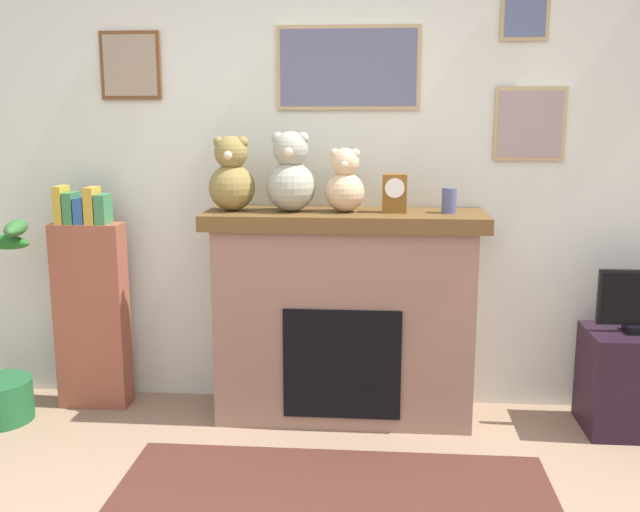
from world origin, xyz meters
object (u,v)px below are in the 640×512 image
object	(u,v)px
candle_jar	(449,200)
teddy_bear_brown	(291,176)
bookshelf	(91,307)
fireplace	(344,314)
mantel_clock	(394,193)
teddy_bear_grey	(232,177)
teddy_bear_cream	(345,183)

from	to	relation	value
candle_jar	teddy_bear_brown	world-z (taller)	teddy_bear_brown
bookshelf	teddy_bear_brown	bearing A→B (deg)	-2.33
fireplace	mantel_clock	distance (m)	0.71
bookshelf	mantel_clock	size ratio (longest dim) A/B	6.34
fireplace	teddy_bear_grey	size ratio (longest dim) A/B	3.74
candle_jar	teddy_bear_brown	size ratio (longest dim) A/B	0.31
teddy_bear_brown	teddy_bear_cream	xyz separation A→B (m)	(0.28, 0.00, -0.04)
bookshelf	teddy_bear_cream	bearing A→B (deg)	-1.86
fireplace	bookshelf	size ratio (longest dim) A/B	1.17
bookshelf	teddy_bear_brown	world-z (taller)	teddy_bear_brown
teddy_bear_grey	fireplace	bearing A→B (deg)	1.75
teddy_bear_cream	fireplace	bearing A→B (deg)	87.22
fireplace	teddy_bear_brown	world-z (taller)	teddy_bear_brown
fireplace	teddy_bear_brown	size ratio (longest dim) A/B	3.53
candle_jar	fireplace	bearing A→B (deg)	178.12
mantel_clock	candle_jar	bearing A→B (deg)	0.26
teddy_bear_cream	teddy_bear_brown	bearing A→B (deg)	-179.98
candle_jar	mantel_clock	size ratio (longest dim) A/B	0.66
teddy_bear_brown	teddy_bear_cream	size ratio (longest dim) A/B	1.26
mantel_clock	teddy_bear_grey	world-z (taller)	teddy_bear_grey
bookshelf	mantel_clock	distance (m)	1.80
fireplace	teddy_bear_cream	bearing A→B (deg)	-92.78
fireplace	teddy_bear_grey	distance (m)	0.95
candle_jar	teddy_bear_cream	world-z (taller)	teddy_bear_cream
bookshelf	candle_jar	size ratio (longest dim) A/B	9.65
candle_jar	teddy_bear_grey	bearing A→B (deg)	-179.97
teddy_bear_brown	fireplace	bearing A→B (deg)	3.67
teddy_bear_grey	candle_jar	bearing A→B (deg)	0.03
mantel_clock	teddy_bear_grey	bearing A→B (deg)	179.95
mantel_clock	teddy_bear_brown	size ratio (longest dim) A/B	0.48
teddy_bear_grey	teddy_bear_brown	size ratio (longest dim) A/B	0.94
candle_jar	mantel_clock	world-z (taller)	mantel_clock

